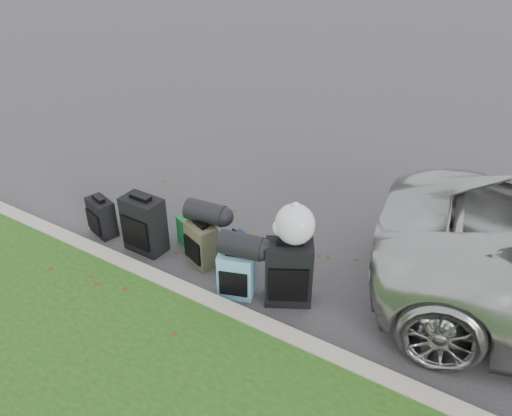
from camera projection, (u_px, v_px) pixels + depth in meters
The scene contains 12 objects.
ground at pixel (254, 258), 5.89m from camera, with size 120.00×120.00×0.00m, color #383535.
curb at pixel (202, 301), 5.12m from camera, with size 120.00×0.18×0.15m, color #9E937F.
suitcase_small_black at pixel (102, 217), 6.21m from camera, with size 0.38×0.21×0.48m, color black.
suitcase_large_black_left at pixel (144, 224), 5.87m from camera, with size 0.48×0.29×0.69m, color black.
suitcase_olive at pixel (202, 244), 5.68m from camera, with size 0.37×0.23×0.51m, color #3E3B26.
suitcase_teal at pixel (236, 275), 5.19m from camera, with size 0.36×0.22×0.52m, color teal.
suitcase_large_black_right at pixel (289, 273), 5.07m from camera, with size 0.48×0.29×0.71m, color black.
tote_green at pixel (192, 231), 6.05m from camera, with size 0.31×0.25×0.35m, color #1A7536.
tote_navy at pixel (240, 248), 5.79m from camera, with size 0.28×0.22×0.30m, color #16264E.
duffel_left at pixel (206, 212), 5.56m from camera, with size 0.24×0.24×0.45m, color black.
duffel_right at pixel (241, 245), 4.99m from camera, with size 0.25×0.25×0.45m, color black.
trash_bag at pixel (295, 224), 4.82m from camera, with size 0.40×0.40×0.40m, color silver.
Camera 1 is at (2.53, -4.02, 3.52)m, focal length 35.00 mm.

